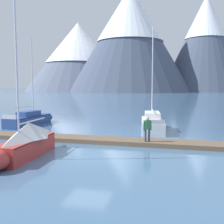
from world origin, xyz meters
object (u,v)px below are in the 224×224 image
object	(u,v)px
sailboat_nearest_berth	(31,119)
person_on_dock	(147,128)
sailboat_second_berth	(24,141)
sailboat_mid_dock_port	(152,123)

from	to	relation	value
sailboat_nearest_berth	person_on_dock	bearing A→B (deg)	-29.15
sailboat_second_berth	sailboat_mid_dock_port	size ratio (longest dim) A/B	0.96
sailboat_second_berth	sailboat_mid_dock_port	distance (m)	12.82
sailboat_nearest_berth	person_on_dock	world-z (taller)	sailboat_nearest_berth
sailboat_nearest_berth	sailboat_second_berth	size ratio (longest dim) A/B	1.00
sailboat_nearest_berth	sailboat_second_berth	bearing A→B (deg)	-61.48
sailboat_nearest_berth	sailboat_mid_dock_port	distance (m)	12.51
sailboat_mid_dock_port	person_on_dock	distance (m)	6.75
person_on_dock	sailboat_nearest_berth	bearing A→B (deg)	150.85
sailboat_nearest_berth	sailboat_second_berth	xyz separation A→B (m)	(6.32, -11.63, 0.31)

